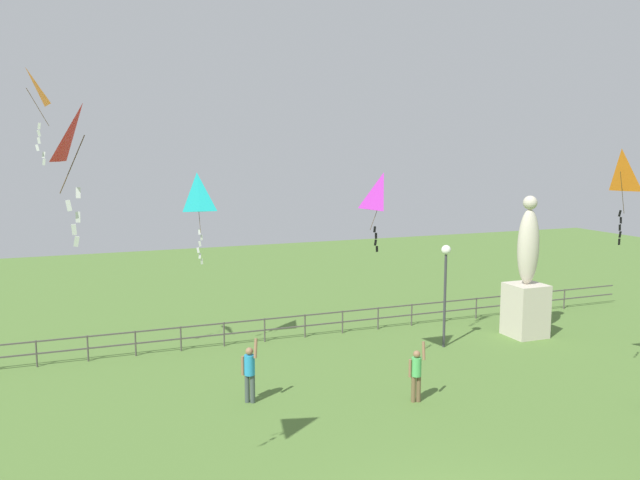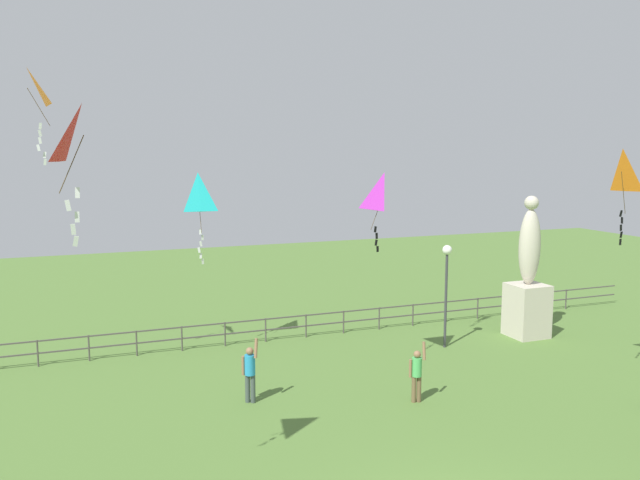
{
  "view_description": "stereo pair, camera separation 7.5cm",
  "coord_description": "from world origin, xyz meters",
  "px_view_note": "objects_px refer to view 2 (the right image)",
  "views": [
    {
      "loc": [
        -6.73,
        -9.65,
        7.42
      ],
      "look_at": [
        -0.84,
        5.45,
        5.2
      ],
      "focal_mm": 36.01,
      "sensor_mm": 36.0,
      "label": 1
    },
    {
      "loc": [
        -6.66,
        -9.68,
        7.42
      ],
      "look_at": [
        -0.84,
        5.45,
        5.2
      ],
      "focal_mm": 36.01,
      "sensor_mm": 36.0,
      "label": 2
    }
  ],
  "objects_px": {
    "kite_1": "(621,175)",
    "kite_4": "(384,194)",
    "kite_2": "(83,140)",
    "kite_3": "(28,91)",
    "lamppost": "(447,272)",
    "person_2": "(250,370)",
    "person_0": "(417,372)",
    "kite_5": "(198,197)",
    "statue_monument": "(528,287)"
  },
  "relations": [
    {
      "from": "kite_1",
      "to": "kite_4",
      "type": "bearing_deg",
      "value": 145.79
    },
    {
      "from": "kite_2",
      "to": "kite_3",
      "type": "relative_size",
      "value": 0.87
    },
    {
      "from": "lamppost",
      "to": "kite_2",
      "type": "distance_m",
      "value": 15.93
    },
    {
      "from": "kite_3",
      "to": "person_2",
      "type": "bearing_deg",
      "value": -33.78
    },
    {
      "from": "person_0",
      "to": "kite_5",
      "type": "height_order",
      "value": "kite_5"
    },
    {
      "from": "kite_1",
      "to": "kite_5",
      "type": "relative_size",
      "value": 0.89
    },
    {
      "from": "person_0",
      "to": "kite_1",
      "type": "relative_size",
      "value": 0.64
    },
    {
      "from": "person_2",
      "to": "kite_4",
      "type": "distance_m",
      "value": 7.0
    },
    {
      "from": "kite_5",
      "to": "kite_3",
      "type": "bearing_deg",
      "value": -163.69
    },
    {
      "from": "person_0",
      "to": "kite_5",
      "type": "distance_m",
      "value": 10.06
    },
    {
      "from": "lamppost",
      "to": "person_2",
      "type": "bearing_deg",
      "value": -162.47
    },
    {
      "from": "lamppost",
      "to": "kite_3",
      "type": "xyz_separation_m",
      "value": [
        -14.16,
        1.22,
        6.35
      ]
    },
    {
      "from": "statue_monument",
      "to": "person_2",
      "type": "xyz_separation_m",
      "value": [
        -12.28,
        -2.77,
        -1.02
      ]
    },
    {
      "from": "kite_4",
      "to": "kite_2",
      "type": "bearing_deg",
      "value": -145.33
    },
    {
      "from": "kite_1",
      "to": "kite_3",
      "type": "distance_m",
      "value": 18.06
    },
    {
      "from": "kite_1",
      "to": "statue_monument",
      "type": "bearing_deg",
      "value": 74.67
    },
    {
      "from": "person_0",
      "to": "kite_3",
      "type": "xyz_separation_m",
      "value": [
        -10.43,
        5.62,
        8.33
      ]
    },
    {
      "from": "person_0",
      "to": "kite_5",
      "type": "bearing_deg",
      "value": 125.13
    },
    {
      "from": "person_2",
      "to": "kite_2",
      "type": "height_order",
      "value": "kite_2"
    },
    {
      "from": "person_0",
      "to": "person_2",
      "type": "height_order",
      "value": "person_2"
    },
    {
      "from": "statue_monument",
      "to": "lamppost",
      "type": "distance_m",
      "value": 4.01
    },
    {
      "from": "statue_monument",
      "to": "person_2",
      "type": "height_order",
      "value": "statue_monument"
    },
    {
      "from": "kite_3",
      "to": "kite_5",
      "type": "height_order",
      "value": "kite_3"
    },
    {
      "from": "kite_2",
      "to": "kite_3",
      "type": "height_order",
      "value": "kite_3"
    },
    {
      "from": "statue_monument",
      "to": "kite_3",
      "type": "height_order",
      "value": "kite_3"
    },
    {
      "from": "kite_1",
      "to": "kite_2",
      "type": "distance_m",
      "value": 15.3
    },
    {
      "from": "lamppost",
      "to": "kite_1",
      "type": "height_order",
      "value": "kite_1"
    },
    {
      "from": "kite_2",
      "to": "kite_5",
      "type": "bearing_deg",
      "value": 69.88
    },
    {
      "from": "lamppost",
      "to": "kite_3",
      "type": "height_order",
      "value": "kite_3"
    },
    {
      "from": "lamppost",
      "to": "kite_1",
      "type": "bearing_deg",
      "value": -68.73
    },
    {
      "from": "kite_3",
      "to": "statue_monument",
      "type": "bearing_deg",
      "value": -3.48
    },
    {
      "from": "kite_5",
      "to": "kite_1",
      "type": "bearing_deg",
      "value": -37.94
    },
    {
      "from": "kite_2",
      "to": "kite_3",
      "type": "bearing_deg",
      "value": 98.1
    },
    {
      "from": "person_2",
      "to": "kite_4",
      "type": "relative_size",
      "value": 0.78
    },
    {
      "from": "kite_2",
      "to": "kite_1",
      "type": "bearing_deg",
      "value": 8.93
    },
    {
      "from": "kite_1",
      "to": "kite_5",
      "type": "bearing_deg",
      "value": 142.06
    },
    {
      "from": "person_2",
      "to": "kite_3",
      "type": "bearing_deg",
      "value": 146.22
    },
    {
      "from": "person_0",
      "to": "statue_monument",
      "type": "bearing_deg",
      "value": 30.65
    },
    {
      "from": "kite_1",
      "to": "kite_4",
      "type": "distance_m",
      "value": 7.14
    },
    {
      "from": "kite_3",
      "to": "kite_4",
      "type": "xyz_separation_m",
      "value": [
        10.55,
        -3.05,
        -3.2
      ]
    },
    {
      "from": "person_0",
      "to": "kite_4",
      "type": "xyz_separation_m",
      "value": [
        0.12,
        2.57,
        5.13
      ]
    },
    {
      "from": "person_0",
      "to": "kite_4",
      "type": "bearing_deg",
      "value": 87.31
    },
    {
      "from": "kite_1",
      "to": "kite_5",
      "type": "distance_m",
      "value": 14.05
    },
    {
      "from": "person_0",
      "to": "kite_2",
      "type": "relative_size",
      "value": 0.74
    },
    {
      "from": "kite_1",
      "to": "lamppost",
      "type": "bearing_deg",
      "value": 111.27
    },
    {
      "from": "kite_2",
      "to": "kite_3",
      "type": "xyz_separation_m",
      "value": [
        -1.34,
        9.42,
        1.63
      ]
    },
    {
      "from": "statue_monument",
      "to": "kite_3",
      "type": "relative_size",
      "value": 1.97
    },
    {
      "from": "statue_monument",
      "to": "kite_5",
      "type": "bearing_deg",
      "value": 168.12
    },
    {
      "from": "statue_monument",
      "to": "lamppost",
      "type": "height_order",
      "value": "statue_monument"
    },
    {
      "from": "statue_monument",
      "to": "person_0",
      "type": "xyz_separation_m",
      "value": [
        -7.63,
        -4.52,
        -1.08
      ]
    }
  ]
}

